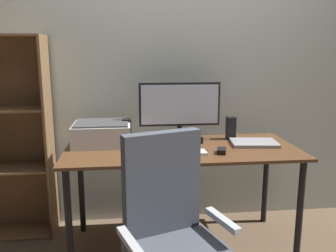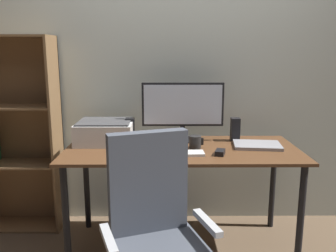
% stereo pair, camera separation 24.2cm
% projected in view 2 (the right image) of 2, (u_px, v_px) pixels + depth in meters
% --- Properties ---
extents(ground_plane, '(12.00, 12.00, 0.00)m').
position_uv_depth(ground_plane, '(181.00, 246.00, 2.60)').
color(ground_plane, brown).
extents(back_wall, '(6.40, 0.10, 2.60)m').
position_uv_depth(back_wall, '(180.00, 63.00, 2.85)').
color(back_wall, beige).
rests_on(back_wall, ground).
extents(desk, '(1.60, 0.71, 0.74)m').
position_uv_depth(desk, '(182.00, 160.00, 2.47)').
color(desk, '#56351E').
rests_on(desk, ground).
extents(monitor, '(0.60, 0.20, 0.43)m').
position_uv_depth(monitor, '(183.00, 107.00, 2.61)').
color(monitor, black).
rests_on(monitor, desk).
extents(keyboard, '(0.29, 0.12, 0.02)m').
position_uv_depth(keyboard, '(182.00, 153.00, 2.29)').
color(keyboard, silver).
rests_on(keyboard, desk).
extents(mouse, '(0.08, 0.11, 0.03)m').
position_uv_depth(mouse, '(220.00, 152.00, 2.29)').
color(mouse, black).
rests_on(mouse, desk).
extents(coffee_mug, '(0.10, 0.08, 0.09)m').
position_uv_depth(coffee_mug, '(195.00, 142.00, 2.44)').
color(coffee_mug, black).
rests_on(coffee_mug, desk).
extents(laptop, '(0.34, 0.27, 0.02)m').
position_uv_depth(laptop, '(257.00, 145.00, 2.48)').
color(laptop, '#99999E').
rests_on(laptop, desk).
extents(speaker_left, '(0.06, 0.07, 0.17)m').
position_uv_depth(speaker_left, '(130.00, 130.00, 2.63)').
color(speaker_left, black).
rests_on(speaker_left, desk).
extents(speaker_right, '(0.06, 0.07, 0.17)m').
position_uv_depth(speaker_right, '(235.00, 129.00, 2.64)').
color(speaker_right, black).
rests_on(speaker_right, desk).
extents(printer, '(0.40, 0.34, 0.16)m').
position_uv_depth(printer, '(105.00, 132.00, 2.58)').
color(printer, silver).
rests_on(printer, desk).
extents(office_chair, '(0.58, 0.58, 1.01)m').
position_uv_depth(office_chair, '(157.00, 248.00, 1.73)').
color(office_chair, '#B7BABC').
rests_on(office_chair, ground).
extents(bookshelf, '(0.65, 0.28, 1.51)m').
position_uv_depth(bookshelf, '(15.00, 136.00, 2.79)').
color(bookshelf, brown).
rests_on(bookshelf, ground).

